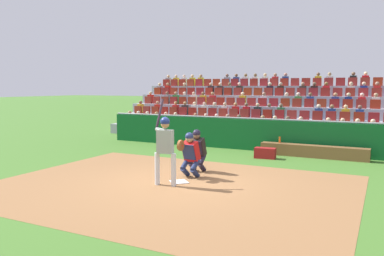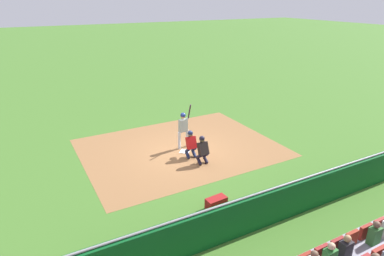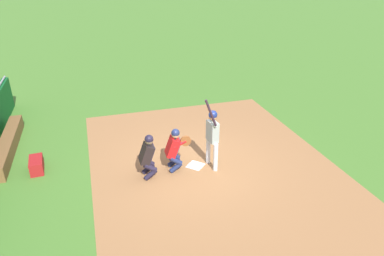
% 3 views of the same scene
% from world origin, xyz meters
% --- Properties ---
extents(ground_plane, '(160.00, 160.00, 0.00)m').
position_xyz_m(ground_plane, '(0.00, 0.00, 0.00)').
color(ground_plane, '#417028').
extents(infield_dirt_patch, '(9.13, 7.08, 0.01)m').
position_xyz_m(infield_dirt_patch, '(0.00, 0.50, 0.00)').
color(infield_dirt_patch, '#91633B').
rests_on(infield_dirt_patch, ground_plane).
extents(home_plate_marker, '(0.62, 0.62, 0.02)m').
position_xyz_m(home_plate_marker, '(0.00, 0.00, 0.02)').
color(home_plate_marker, white).
rests_on(home_plate_marker, infield_dirt_patch).
extents(batter_at_plate, '(0.60, 0.47, 2.23)m').
position_xyz_m(batter_at_plate, '(0.16, 0.44, 1.11)').
color(batter_at_plate, silver).
rests_on(batter_at_plate, ground_plane).
extents(catcher_crouching, '(0.48, 0.72, 1.30)m').
position_xyz_m(catcher_crouching, '(-0.00, -0.62, 0.72)').
color(catcher_crouching, navy).
rests_on(catcher_crouching, ground_plane).
extents(home_plate_umpire, '(0.47, 0.47, 1.30)m').
position_xyz_m(home_plate_umpire, '(0.15, -1.41, 0.71)').
color(home_plate_umpire, '#1F1A2E').
rests_on(home_plate_umpire, ground_plane).
extents(dugout_wall, '(13.29, 0.24, 1.31)m').
position_xyz_m(dugout_wall, '(0.00, -5.98, 0.63)').
color(dugout_wall, '#0C501F').
rests_on(dugout_wall, ground_plane).
extents(dugout_bench, '(3.79, 0.40, 0.44)m').
position_xyz_m(dugout_bench, '(-2.53, -5.43, 0.22)').
color(dugout_bench, brown).
rests_on(dugout_bench, ground_plane).
extents(water_bottle_on_bench, '(0.07, 0.07, 0.23)m').
position_xyz_m(water_bottle_on_bench, '(-1.30, -5.48, 0.56)').
color(water_bottle_on_bench, '#D05217').
rests_on(water_bottle_on_bench, dugout_bench).
extents(equipment_duffel_bag, '(0.76, 0.42, 0.38)m').
position_xyz_m(equipment_duffel_bag, '(-1.04, -4.46, 0.19)').
color(equipment_duffel_bag, maroon).
rests_on(equipment_duffel_bag, ground_plane).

